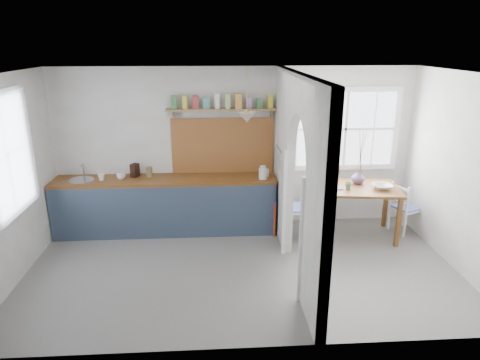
{
  "coord_description": "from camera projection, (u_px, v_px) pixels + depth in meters",
  "views": [
    {
      "loc": [
        -0.35,
        -5.18,
        2.96
      ],
      "look_at": [
        -0.0,
        0.39,
        1.15
      ],
      "focal_mm": 32.0,
      "sensor_mm": 36.0,
      "label": 1
    }
  ],
  "objects": [
    {
      "name": "floor",
      "position": [
        242.0,
        268.0,
        5.86
      ],
      "size": [
        5.8,
        3.2,
        0.01
      ],
      "primitive_type": "cube",
      "color": "slate",
      "rests_on": "ground"
    },
    {
      "name": "ceiling",
      "position": [
        242.0,
        73.0,
        5.05
      ],
      "size": [
        5.8,
        3.2,
        0.01
      ],
      "primitive_type": "cube",
      "color": "white",
      "rests_on": "walls"
    },
    {
      "name": "walls",
      "position": [
        242.0,
        178.0,
        5.46
      ],
      "size": [
        5.81,
        3.21,
        2.6
      ],
      "color": "white",
      "rests_on": "floor"
    },
    {
      "name": "partition",
      "position": [
        296.0,
        164.0,
        5.51
      ],
      "size": [
        0.12,
        3.2,
        2.6
      ],
      "color": "white",
      "rests_on": "floor"
    },
    {
      "name": "kitchen_window",
      "position": [
        6.0,
        155.0,
        5.18
      ],
      "size": [
        0.1,
        1.16,
        1.5
      ],
      "primitive_type": null,
      "color": "white",
      "rests_on": "walls"
    },
    {
      "name": "nook_window",
      "position": [
        346.0,
        129.0,
        6.95
      ],
      "size": [
        1.76,
        0.1,
        1.3
      ],
      "primitive_type": null,
      "color": "white",
      "rests_on": "walls"
    },
    {
      "name": "counter",
      "position": [
        167.0,
        204.0,
        6.91
      ],
      "size": [
        3.5,
        0.6,
        0.9
      ],
      "color": "brown",
      "rests_on": "floor"
    },
    {
      "name": "sink",
      "position": [
        81.0,
        181.0,
        6.67
      ],
      "size": [
        0.4,
        0.4,
        0.02
      ],
      "primitive_type": "cylinder",
      "color": "#B1B4BA",
      "rests_on": "counter"
    },
    {
      "name": "backsplash",
      "position": [
        223.0,
        146.0,
        6.92
      ],
      "size": [
        1.65,
        0.03,
        0.9
      ],
      "primitive_type": "cube",
      "color": "brown",
      "rests_on": "walls"
    },
    {
      "name": "shelf",
      "position": [
        222.0,
        106.0,
        6.64
      ],
      "size": [
        1.75,
        0.2,
        0.21
      ],
      "color": "#A07F56",
      "rests_on": "walls"
    },
    {
      "name": "pendant_lamp",
      "position": [
        247.0,
        117.0,
        6.38
      ],
      "size": [
        0.26,
        0.26,
        0.16
      ],
      "primitive_type": "cone",
      "color": "#EFE1C7",
      "rests_on": "ceiling"
    },
    {
      "name": "utensil_rail",
      "position": [
        279.0,
        149.0,
        6.3
      ],
      "size": [
        0.02,
        0.5,
        0.02
      ],
      "primitive_type": "cylinder",
      "rotation": [
        1.57,
        0.0,
        0.0
      ],
      "color": "#B1B4BA",
      "rests_on": "partition"
    },
    {
      "name": "dining_table",
      "position": [
        354.0,
        211.0,
        6.75
      ],
      "size": [
        1.4,
        1.03,
        0.81
      ],
      "primitive_type": null,
      "rotation": [
        0.0,
        0.0,
        -0.13
      ],
      "color": "brown",
      "rests_on": "floor"
    },
    {
      "name": "chair_left",
      "position": [
        294.0,
        207.0,
        6.68
      ],
      "size": [
        0.46,
        0.46,
        0.98
      ],
      "primitive_type": null,
      "rotation": [
        0.0,
        0.0,
        -1.6
      ],
      "color": "white",
      "rests_on": "floor"
    },
    {
      "name": "chair_right",
      "position": [
        406.0,
        207.0,
        6.88
      ],
      "size": [
        0.49,
        0.49,
        0.83
      ],
      "primitive_type": null,
      "rotation": [
        0.0,
        0.0,
        1.95
      ],
      "color": "white",
      "rests_on": "floor"
    },
    {
      "name": "kettle",
      "position": [
        263.0,
        172.0,
        6.69
      ],
      "size": [
        0.21,
        0.18,
        0.21
      ],
      "primitive_type": null,
      "rotation": [
        0.0,
        0.0,
        0.28
      ],
      "color": "white",
      "rests_on": "counter"
    },
    {
      "name": "mug_a",
      "position": [
        102.0,
        177.0,
        6.64
      ],
      "size": [
        0.11,
        0.11,
        0.1
      ],
      "primitive_type": "imported",
      "rotation": [
        0.0,
        0.0,
        0.04
      ],
      "color": "white",
      "rests_on": "counter"
    },
    {
      "name": "mug_b",
      "position": [
        121.0,
        176.0,
        6.69
      ],
      "size": [
        0.17,
        0.17,
        0.11
      ],
      "primitive_type": "imported",
      "rotation": [
        0.0,
        0.0,
        -0.28
      ],
      "color": "white",
      "rests_on": "counter"
    },
    {
      "name": "knife_block",
      "position": [
        135.0,
        170.0,
        6.8
      ],
      "size": [
        0.14,
        0.16,
        0.21
      ],
      "primitive_type": "cube",
      "rotation": [
        0.0,
        0.0,
        -0.42
      ],
      "color": "black",
      "rests_on": "counter"
    },
    {
      "name": "jar",
      "position": [
        149.0,
        172.0,
        6.81
      ],
      "size": [
        0.1,
        0.1,
        0.16
      ],
      "primitive_type": "cylinder",
      "rotation": [
        0.0,
        0.0,
        0.02
      ],
      "color": "olive",
      "rests_on": "counter"
    },
    {
      "name": "towel_magenta",
      "position": [
        274.0,
        221.0,
        6.72
      ],
      "size": [
        0.02,
        0.03,
        0.61
      ],
      "primitive_type": "cube",
      "color": "#BA3978",
      "rests_on": "counter"
    },
    {
      "name": "towel_orange",
      "position": [
        274.0,
        222.0,
        6.73
      ],
      "size": [
        0.02,
        0.03,
        0.55
      ],
      "primitive_type": "cube",
      "color": "#D54000",
      "rests_on": "counter"
    },
    {
      "name": "bowl",
      "position": [
        382.0,
        186.0,
        6.53
      ],
      "size": [
        0.31,
        0.31,
        0.07
      ],
      "primitive_type": "imported",
      "rotation": [
        0.0,
        0.0,
        0.06
      ],
      "color": "silver",
      "rests_on": "dining_table"
    },
    {
      "name": "table_cup",
      "position": [
        348.0,
        186.0,
        6.5
      ],
      "size": [
        0.12,
        0.12,
        0.1
      ],
      "primitive_type": "imported",
      "rotation": [
        0.0,
        0.0,
        -0.13
      ],
      "color": "#507D57",
      "rests_on": "dining_table"
    },
    {
      "name": "plate",
      "position": [
        338.0,
        188.0,
        6.54
      ],
      "size": [
        0.21,
        0.21,
        0.01
      ],
      "primitive_type": "cylinder",
      "rotation": [
        0.0,
        0.0,
        -0.23
      ],
      "color": "#332E2F",
      "rests_on": "dining_table"
    },
    {
      "name": "vase",
      "position": [
        358.0,
        177.0,
        6.74
      ],
      "size": [
        0.26,
        0.26,
        0.22
      ],
      "primitive_type": "imported",
      "rotation": [
        0.0,
        0.0,
        0.32
      ],
      "color": "#5B406B",
      "rests_on": "dining_table"
    }
  ]
}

